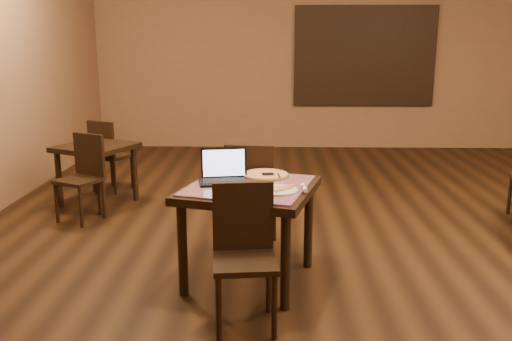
{
  "coord_description": "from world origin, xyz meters",
  "views": [
    {
      "loc": [
        -1.06,
        -4.28,
        1.81
      ],
      "look_at": [
        -1.17,
        -0.3,
        0.85
      ],
      "focal_mm": 38.0,
      "sensor_mm": 36.0,
      "label": 1
    }
  ],
  "objects_px": {
    "tiled_table": "(249,198)",
    "other_table_b_chair_far": "(107,152)",
    "chair_main_far": "(251,191)",
    "other_table_b": "(96,155)",
    "laptop": "(223,173)",
    "pizza_pan": "(265,176)",
    "chair_main_near": "(244,246)",
    "other_table_b_chair_near": "(84,172)"
  },
  "relations": [
    {
      "from": "tiled_table",
      "to": "other_table_b_chair_far",
      "type": "bearing_deg",
      "value": 141.7
    },
    {
      "from": "chair_main_far",
      "to": "other_table_b",
      "type": "xyz_separation_m",
      "value": [
        -1.77,
        1.35,
        0.02
      ]
    },
    {
      "from": "laptop",
      "to": "pizza_pan",
      "type": "distance_m",
      "value": 0.35
    },
    {
      "from": "chair_main_near",
      "to": "other_table_b",
      "type": "bearing_deg",
      "value": 118.14
    },
    {
      "from": "tiled_table",
      "to": "pizza_pan",
      "type": "bearing_deg",
      "value": 78.97
    },
    {
      "from": "laptop",
      "to": "chair_main_far",
      "type": "bearing_deg",
      "value": 59.46
    },
    {
      "from": "tiled_table",
      "to": "other_table_b_chair_far",
      "type": "relative_size",
      "value": 1.29
    },
    {
      "from": "tiled_table",
      "to": "chair_main_far",
      "type": "distance_m",
      "value": 0.63
    },
    {
      "from": "pizza_pan",
      "to": "chair_main_near",
      "type": "bearing_deg",
      "value": -98.53
    },
    {
      "from": "chair_main_near",
      "to": "other_table_b",
      "type": "distance_m",
      "value": 3.14
    },
    {
      "from": "chair_main_near",
      "to": "other_table_b",
      "type": "height_order",
      "value": "chair_main_near"
    },
    {
      "from": "chair_main_far",
      "to": "other_table_b_chair_far",
      "type": "bearing_deg",
      "value": -39.58
    },
    {
      "from": "tiled_table",
      "to": "chair_main_far",
      "type": "height_order",
      "value": "chair_main_far"
    },
    {
      "from": "chair_main_far",
      "to": "other_table_b_chair_near",
      "type": "distance_m",
      "value": 1.93
    },
    {
      "from": "laptop",
      "to": "other_table_b_chair_far",
      "type": "height_order",
      "value": "laptop"
    },
    {
      "from": "tiled_table",
      "to": "other_table_b",
      "type": "xyz_separation_m",
      "value": [
        -1.78,
        1.97,
        -0.1
      ]
    },
    {
      "from": "chair_main_near",
      "to": "laptop",
      "type": "xyz_separation_m",
      "value": [
        -0.19,
        0.73,
        0.31
      ]
    },
    {
      "from": "other_table_b_chair_near",
      "to": "other_table_b_chair_far",
      "type": "relative_size",
      "value": 1.0
    },
    {
      "from": "other_table_b_chair_near",
      "to": "other_table_b_chair_far",
      "type": "xyz_separation_m",
      "value": [
        -0.07,
        1.04,
        0.0
      ]
    },
    {
      "from": "tiled_table",
      "to": "other_table_b",
      "type": "distance_m",
      "value": 2.66
    },
    {
      "from": "other_table_b_chair_near",
      "to": "other_table_b",
      "type": "bearing_deg",
      "value": 118.49
    },
    {
      "from": "other_table_b_chair_far",
      "to": "other_table_b",
      "type": "bearing_deg",
      "value": 118.49
    },
    {
      "from": "tiled_table",
      "to": "other_table_b_chair_near",
      "type": "distance_m",
      "value": 2.28
    },
    {
      "from": "chair_main_far",
      "to": "pizza_pan",
      "type": "distance_m",
      "value": 0.46
    },
    {
      "from": "tiled_table",
      "to": "other_table_b_chair_far",
      "type": "xyz_separation_m",
      "value": [
        -1.82,
        2.48,
        -0.16
      ]
    },
    {
      "from": "chair_main_near",
      "to": "other_table_b",
      "type": "relative_size",
      "value": 0.95
    },
    {
      "from": "other_table_b",
      "to": "laptop",
      "type": "bearing_deg",
      "value": -24.67
    },
    {
      "from": "chair_main_far",
      "to": "pizza_pan",
      "type": "bearing_deg",
      "value": 115.38
    },
    {
      "from": "chair_main_far",
      "to": "laptop",
      "type": "relative_size",
      "value": 2.47
    },
    {
      "from": "other_table_b_chair_near",
      "to": "other_table_b_chair_far",
      "type": "height_order",
      "value": "same"
    },
    {
      "from": "tiled_table",
      "to": "pizza_pan",
      "type": "relative_size",
      "value": 3.07
    },
    {
      "from": "tiled_table",
      "to": "chair_main_far",
      "type": "relative_size",
      "value": 1.18
    },
    {
      "from": "chair_main_far",
      "to": "other_table_b",
      "type": "relative_size",
      "value": 1.0
    },
    {
      "from": "chair_main_near",
      "to": "pizza_pan",
      "type": "height_order",
      "value": "chair_main_near"
    },
    {
      "from": "chair_main_far",
      "to": "laptop",
      "type": "height_order",
      "value": "laptop"
    },
    {
      "from": "other_table_b_chair_near",
      "to": "laptop",
      "type": "bearing_deg",
      "value": -15.91
    },
    {
      "from": "laptop",
      "to": "pizza_pan",
      "type": "xyz_separation_m",
      "value": [
        0.32,
        0.13,
        -0.06
      ]
    },
    {
      "from": "laptop",
      "to": "other_table_b_chair_far",
      "type": "bearing_deg",
      "value": 114.15
    },
    {
      "from": "laptop",
      "to": "other_table_b",
      "type": "xyz_separation_m",
      "value": [
        -1.58,
        1.86,
        -0.26
      ]
    },
    {
      "from": "tiled_table",
      "to": "chair_main_far",
      "type": "xyz_separation_m",
      "value": [
        -0.01,
        0.62,
        -0.12
      ]
    },
    {
      "from": "chair_main_far",
      "to": "other_table_b_chair_far",
      "type": "height_order",
      "value": "chair_main_far"
    },
    {
      "from": "chair_main_near",
      "to": "other_table_b_chair_far",
      "type": "height_order",
      "value": "chair_main_near"
    }
  ]
}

